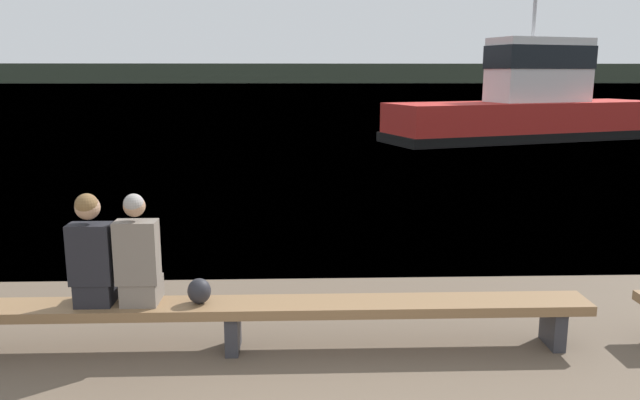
{
  "coord_description": "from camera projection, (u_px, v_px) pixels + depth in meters",
  "views": [
    {
      "loc": [
        0.06,
        -2.79,
        2.55
      ],
      "look_at": [
        0.35,
        5.67,
        0.81
      ],
      "focal_mm": 35.0,
      "sensor_mm": 36.0,
      "label": 1
    }
  ],
  "objects": [
    {
      "name": "tugboat_red",
      "position": [
        528.0,
        108.0,
        23.99
      ],
      "size": [
        11.5,
        6.25,
        6.61
      ],
      "rotation": [
        0.0,
        0.0,
        1.89
      ],
      "color": "red",
      "rests_on": "water_surface"
    },
    {
      "name": "water_surface",
      "position": [
        298.0,
        85.0,
        125.34
      ],
      "size": [
        240.0,
        240.0,
        0.0
      ],
      "primitive_type": "plane",
      "color": "#386084",
      "rests_on": "ground"
    },
    {
      "name": "bench_main",
      "position": [
        233.0,
        311.0,
        5.77
      ],
      "size": [
        6.65,
        0.43,
        0.46
      ],
      "color": "brown",
      "rests_on": "ground"
    },
    {
      "name": "person_right",
      "position": [
        138.0,
        257.0,
        5.64
      ],
      "size": [
        0.38,
        0.39,
        1.04
      ],
      "color": "#70665B",
      "rests_on": "bench_main"
    },
    {
      "name": "shopping_bag",
      "position": [
        199.0,
        291.0,
        5.72
      ],
      "size": [
        0.21,
        0.2,
        0.24
      ],
      "color": "#232328",
      "rests_on": "bench_main"
    },
    {
      "name": "person_left",
      "position": [
        92.0,
        255.0,
        5.62
      ],
      "size": [
        0.38,
        0.4,
        1.05
      ],
      "color": "black",
      "rests_on": "bench_main"
    },
    {
      "name": "far_shoreline",
      "position": [
        298.0,
        73.0,
        156.78
      ],
      "size": [
        600.0,
        12.0,
        4.7
      ],
      "primitive_type": "cube",
      "color": "#384233",
      "rests_on": "ground"
    }
  ]
}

